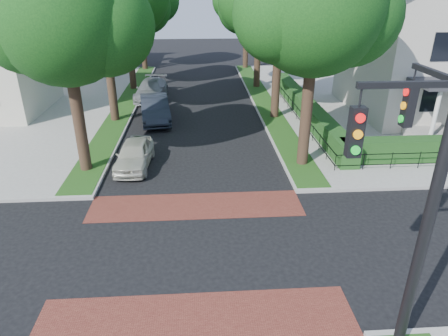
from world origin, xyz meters
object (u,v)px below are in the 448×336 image
Objects in this scene: traffic_signal at (421,187)px; parked_car_middle at (155,109)px; parked_car_rear at (151,90)px; parked_car_front at (134,154)px.

parked_car_middle is at bearing 111.51° from traffic_signal.
traffic_signal is at bearing -66.59° from parked_car_rear.
parked_car_rear is at bearing 94.96° from parked_car_front.
traffic_signal is 21.23m from parked_car_middle.
parked_car_middle is 5.91m from parked_car_rear.
traffic_signal is 1.50× the size of parked_car_rear.
parked_car_rear is (-0.83, 5.85, -0.09)m from parked_car_middle.
parked_car_middle reaches higher than parked_car_front.
traffic_signal is at bearing -77.26° from parked_car_middle.
parked_car_middle reaches higher than parked_car_rear.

